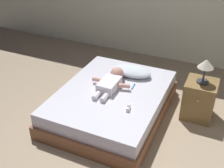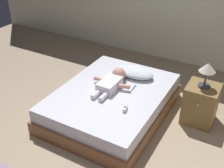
{
  "view_description": "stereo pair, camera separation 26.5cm",
  "coord_description": "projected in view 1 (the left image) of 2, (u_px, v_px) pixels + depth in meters",
  "views": [
    {
      "loc": [
        1.17,
        -1.77,
        2.31
      ],
      "look_at": [
        -0.09,
        1.0,
        0.46
      ],
      "focal_mm": 44.99,
      "sensor_mm": 36.0,
      "label": 1
    },
    {
      "loc": [
        1.4,
        -1.65,
        2.31
      ],
      "look_at": [
        -0.09,
        1.0,
        0.46
      ],
      "focal_mm": 44.99,
      "sensor_mm": 36.0,
      "label": 2
    }
  ],
  "objects": [
    {
      "name": "lamp",
      "position": [
        206.0,
        66.0,
        3.36
      ],
      "size": [
        0.19,
        0.19,
        0.32
      ],
      "color": "#333338",
      "rests_on": "nightstand"
    },
    {
      "name": "nightstand",
      "position": [
        199.0,
        99.0,
        3.62
      ],
      "size": [
        0.39,
        0.42,
        0.51
      ],
      "color": "brown",
      "rests_on": "ground_plane"
    },
    {
      "name": "baby",
      "position": [
        112.0,
        81.0,
        3.68
      ],
      "size": [
        0.53,
        0.67,
        0.19
      ],
      "color": "white",
      "rests_on": "bed"
    },
    {
      "name": "baby_bottle",
      "position": [
        128.0,
        108.0,
        3.25
      ],
      "size": [
        0.07,
        0.11,
        0.07
      ],
      "color": "white",
      "rests_on": "bed"
    },
    {
      "name": "toothbrush",
      "position": [
        133.0,
        86.0,
        3.69
      ],
      "size": [
        0.02,
        0.14,
        0.02
      ],
      "color": "#3A85DB",
      "rests_on": "bed"
    },
    {
      "name": "pillow",
      "position": [
        132.0,
        71.0,
        3.93
      ],
      "size": [
        0.56,
        0.31,
        0.12
      ],
      "color": "silver",
      "rests_on": "bed"
    },
    {
      "name": "bed",
      "position": [
        112.0,
        102.0,
        3.71
      ],
      "size": [
        1.33,
        1.75,
        0.36
      ],
      "color": "brown",
      "rests_on": "ground_plane"
    },
    {
      "name": "ground_plane",
      "position": [
        81.0,
        167.0,
        2.99
      ],
      "size": [
        8.0,
        8.0,
        0.0
      ],
      "primitive_type": "plane",
      "color": "gray"
    }
  ]
}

